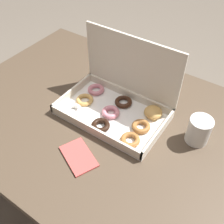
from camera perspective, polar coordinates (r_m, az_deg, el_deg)
The scene contains 5 objects.
ground_plane at distance 1.59m, azimuth -2.05°, elevation -19.16°, with size 8.00×8.00×0.00m, color #6B6054.
dining_table at distance 1.06m, azimuth -2.91°, elevation -4.09°, with size 1.13×0.84×0.73m.
donut_box at distance 0.96m, azimuth 1.52°, elevation 2.84°, with size 0.39×0.25×0.27m.
coffee_mug at distance 0.90m, azimuth 18.40°, elevation -3.75°, with size 0.08×0.08×0.10m.
paper_napkin at distance 0.86m, azimuth -7.27°, elevation -9.55°, with size 0.15×0.13×0.01m.
Camera 1 is at (0.43, -0.54, 1.43)m, focal length 42.00 mm.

